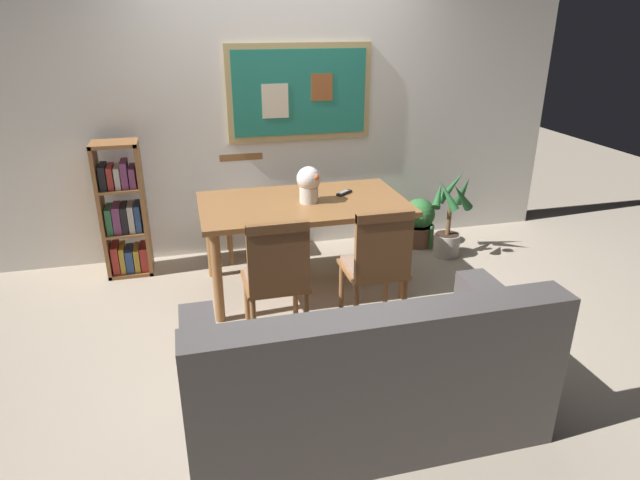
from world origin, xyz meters
TOP-DOWN VIEW (x-y plane):
  - ground_plane at (0.00, 0.00)m, footprint 12.00×12.00m
  - wall_back_with_painting at (0.00, 1.44)m, footprint 5.20×0.14m
  - dining_table at (-0.03, 0.51)m, footprint 1.57×0.91m
  - dining_chair_near_left at (-0.39, -0.29)m, footprint 0.40×0.41m
  - dining_chair_far_left at (-0.39, 1.31)m, footprint 0.40×0.41m
  - dining_chair_near_right at (0.29, -0.27)m, footprint 0.40×0.41m
  - leather_couch at (-0.10, -1.17)m, footprint 1.80×0.84m
  - bookshelf at (-1.41, 1.13)m, footprint 0.36×0.28m
  - potted_ivy at (1.22, 1.09)m, footprint 0.30×0.32m
  - potted_palm at (1.37, 0.78)m, footprint 0.37×0.38m
  - flower_vase at (0.01, 0.48)m, footprint 0.19×0.19m
  - tv_remote at (0.32, 0.61)m, footprint 0.15×0.13m

SIDE VIEW (x-z plane):
  - ground_plane at x=0.00m, z-range 0.00..0.00m
  - potted_ivy at x=1.22m, z-range -0.01..0.45m
  - leather_couch at x=-0.10m, z-range -0.11..0.73m
  - potted_palm at x=1.37m, z-range -0.06..0.72m
  - bookshelf at x=-1.41m, z-range -0.05..1.07m
  - dining_chair_near_left at x=-0.39m, z-range 0.08..0.99m
  - dining_chair_far_left at x=-0.39m, z-range 0.08..0.99m
  - dining_chair_near_right at x=0.29m, z-range 0.08..0.99m
  - dining_table at x=-0.03m, z-range 0.27..1.00m
  - tv_remote at x=0.32m, z-range 0.72..0.75m
  - flower_vase at x=0.01m, z-range 0.74..1.01m
  - wall_back_with_painting at x=0.00m, z-range 0.00..2.60m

